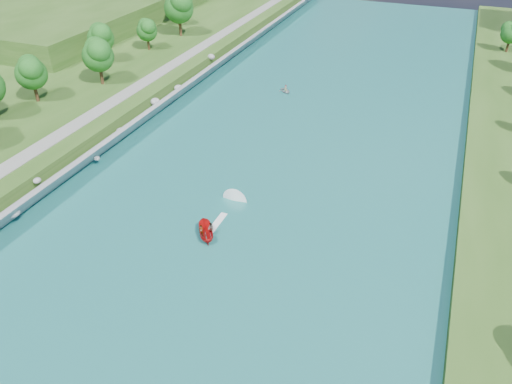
% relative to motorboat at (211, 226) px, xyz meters
% --- Properties ---
extents(ground, '(260.00, 260.00, 0.00)m').
position_rel_motorboat_xyz_m(ground, '(1.60, -3.36, -0.84)').
color(ground, '#2D5119').
rests_on(ground, ground).
extents(river_water, '(55.00, 240.00, 0.10)m').
position_rel_motorboat_xyz_m(river_water, '(1.60, 16.64, -0.79)').
color(river_water, '#1B6967').
rests_on(river_water, ground).
extents(berm_west, '(45.00, 240.00, 3.50)m').
position_rel_motorboat_xyz_m(berm_west, '(-48.40, 16.64, 0.91)').
color(berm_west, '#2D5119').
rests_on(berm_west, ground).
extents(riprap_bank, '(4.03, 236.00, 4.29)m').
position_rel_motorboat_xyz_m(riprap_bank, '(-24.27, 15.82, 0.99)').
color(riprap_bank, slate).
rests_on(riprap_bank, ground).
extents(riverside_path, '(3.00, 200.00, 0.10)m').
position_rel_motorboat_xyz_m(riverside_path, '(-30.90, 16.64, 2.71)').
color(riverside_path, gray).
rests_on(riverside_path, berm_west).
extents(motorboat, '(3.82, 19.08, 1.96)m').
position_rel_motorboat_xyz_m(motorboat, '(0.00, 0.00, 0.00)').
color(motorboat, red).
rests_on(motorboat, river_water).
extents(raft, '(3.67, 3.65, 1.54)m').
position_rel_motorboat_xyz_m(raft, '(-6.21, 47.68, -0.38)').
color(raft, gray).
rests_on(raft, river_water).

